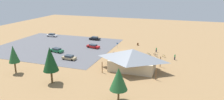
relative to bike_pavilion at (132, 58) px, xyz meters
name	(u,v)px	position (x,y,z in m)	size (l,w,h in m)	color
ground	(123,52)	(6.68, -15.14, -3.18)	(160.00, 160.00, 0.00)	#937047
parking_lot_asphalt	(56,46)	(31.95, -13.55, -3.15)	(41.19, 35.63, 0.05)	#56565B
bike_pavilion	(132,58)	(0.00, 0.00, 0.00)	(13.82, 9.30, 5.70)	#C6B28E
trash_bin	(138,44)	(3.77, -24.56, -2.73)	(0.60, 0.60, 0.90)	brown
lot_sign	(117,45)	(9.80, -18.04, -1.77)	(0.56, 0.08, 2.20)	#99999E
pine_east	(119,79)	(-1.30, 16.56, 1.40)	(3.42, 3.42, 6.77)	brown
pine_center	(50,59)	(15.40, 13.67, 2.48)	(3.47, 3.47, 8.46)	brown
pine_midwest	(13,54)	(27.44, 11.69, 1.80)	(2.64, 2.64, 7.19)	brown
bicycle_green_by_bin	(134,55)	(2.00, -11.28, -2.82)	(1.64, 0.61, 0.78)	black
bicycle_yellow_lone_east	(133,58)	(1.87, -8.79, -2.79)	(1.56, 0.87, 0.87)	black
bicycle_white_edge_north	(156,58)	(-4.75, -10.51, -2.83)	(0.67, 1.59, 0.80)	black
bicycle_black_front_row	(123,56)	(5.37, -9.60, -2.80)	(1.02, 1.44, 0.88)	black
bicycle_red_trailside	(154,54)	(-3.80, -14.46, -2.80)	(1.04, 1.41, 0.84)	black
bicycle_purple_yard_center	(128,57)	(3.66, -9.41, -2.83)	(1.61, 0.51, 0.79)	black
bicycle_orange_near_porch	(120,54)	(6.54, -10.83, -2.83)	(1.58, 0.63, 0.76)	black
bicycle_teal_lone_west	(150,56)	(-2.81, -12.04, -2.79)	(0.48, 1.68, 0.86)	black
bicycle_blue_edge_south	(129,54)	(3.99, -11.69, -2.82)	(0.89, 1.48, 0.81)	black
bicycle_silver_yard_front	(157,56)	(-4.68, -13.04, -2.79)	(1.09, 1.42, 0.88)	black
bicycle_green_back_row	(149,54)	(-2.04, -13.82, -2.83)	(1.19, 1.20, 0.73)	black
bicycle_yellow_near_sign	(164,56)	(-6.92, -13.08, -2.78)	(1.17, 1.30, 0.91)	black
car_black_back_corner	(95,38)	(22.35, -27.10, -2.44)	(4.44, 1.90, 1.38)	black
car_white_near_entry	(52,35)	(42.72, -26.77, -2.45)	(4.66, 1.90, 1.37)	white
car_green_far_end	(57,50)	(27.60, -7.22, -2.42)	(4.97, 2.87, 1.41)	#1E6B3D
car_tan_second_row	(69,57)	(19.84, -1.81, -2.45)	(4.29, 2.05, 1.37)	tan
car_red_aisle_side	(93,46)	(18.13, -15.81, -2.45)	(5.05, 2.75, 1.35)	red
visitor_crossing_yard	(175,57)	(-10.19, -11.86, -2.21)	(0.38, 0.36, 1.84)	#2D3347
visitor_near_lot	(115,54)	(7.51, -8.52, -2.23)	(0.39, 0.36, 1.80)	#2D3347
visitor_at_bikes	(156,50)	(-3.89, -18.06, -2.28)	(0.39, 0.36, 1.72)	#2D3347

